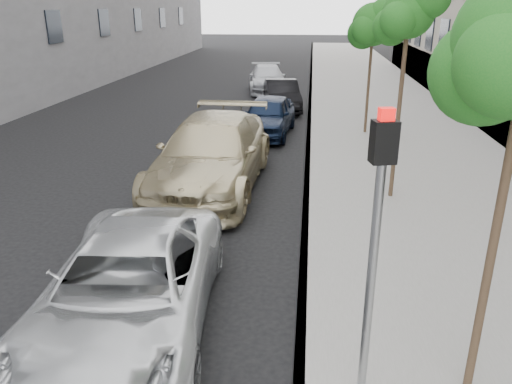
% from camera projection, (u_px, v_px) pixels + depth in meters
% --- Properties ---
extents(sidewalk, '(6.40, 72.00, 0.14)m').
position_uv_depth(sidewalk, '(369.00, 92.00, 26.88)').
color(sidewalk, gray).
rests_on(sidewalk, ground).
extents(curb, '(0.15, 72.00, 0.14)m').
position_uv_depth(curb, '(310.00, 91.00, 27.20)').
color(curb, '#9E9B93').
rests_on(curb, ground).
extents(tree_mid, '(1.51, 1.31, 4.93)m').
position_uv_depth(tree_mid, '(410.00, 13.00, 10.62)').
color(tree_mid, '#38281C').
rests_on(tree_mid, sidewalk).
extents(tree_far, '(1.75, 1.55, 4.58)m').
position_uv_depth(tree_far, '(374.00, 24.00, 16.82)').
color(tree_far, '#38281C').
rests_on(tree_far, sidewalk).
extents(signal_pole, '(0.27, 0.23, 3.43)m').
position_uv_depth(signal_pole, '(375.00, 233.00, 5.13)').
color(signal_pole, '#939699').
rests_on(signal_pole, sidewalk).
extents(minivan, '(2.75, 5.21, 1.40)m').
position_uv_depth(minivan, '(129.00, 288.00, 7.08)').
color(minivan, silver).
rests_on(minivan, ground).
extents(suv, '(2.72, 6.24, 1.79)m').
position_uv_depth(suv, '(212.00, 154.00, 12.77)').
color(suv, tan).
rests_on(suv, ground).
extents(sedan_blue, '(1.98, 4.24, 1.40)m').
position_uv_depth(sedan_blue, '(268.00, 116.00, 18.08)').
color(sedan_blue, black).
rests_on(sedan_blue, ground).
extents(sedan_black, '(2.04, 4.16, 1.31)m').
position_uv_depth(sedan_black, '(282.00, 95.00, 22.40)').
color(sedan_black, black).
rests_on(sedan_black, ground).
extents(sedan_rear, '(2.54, 4.99, 1.39)m').
position_uv_depth(sedan_rear, '(267.00, 79.00, 27.15)').
color(sedan_rear, '#A9ABB1').
rests_on(sedan_rear, ground).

